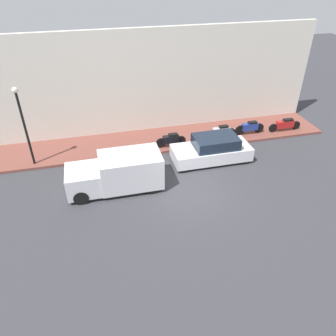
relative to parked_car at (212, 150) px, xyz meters
The scene contains 10 objects.
ground_plane 3.12m from the parked_car, 140.32° to the left, with size 60.00×60.00×0.00m, color #38383D.
sidewalk 3.48m from the parked_car, 34.65° to the left, with size 2.98×19.67×0.15m.
building_facade 5.44m from the parked_car, 23.59° to the left, with size 0.30×19.67×6.23m.
parked_car is the anchor object (origin of this frame).
delivery_van 5.49m from the parked_car, 103.74° to the left, with size 1.84×4.48×1.77m.
motorcycle_black 2.59m from the parked_car, 45.64° to the left, with size 0.30×1.78×0.80m.
motorcycle_red 5.97m from the parked_car, 70.24° to the right, with size 0.30×2.15×0.78m.
scooter_silver 2.33m from the parked_car, 33.50° to the right, with size 0.30×1.90×0.87m.
motorcycle_blue 3.92m from the parked_car, 56.61° to the right, with size 0.30×1.89×0.81m.
streetlamp 9.84m from the parked_car, 79.41° to the left, with size 0.30×0.30×4.24m.
Camera 1 is at (-11.97, 4.07, 9.69)m, focal length 35.00 mm.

